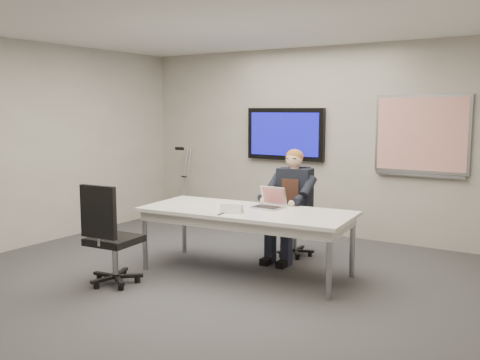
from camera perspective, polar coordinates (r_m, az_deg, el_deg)
The scene contains 14 objects.
floor at distance 5.84m, azimuth -4.66°, elevation -11.25°, with size 6.00×6.00×0.02m, color #353538.
ceiling at distance 5.61m, azimuth -4.98°, elevation 16.97°, with size 6.00×6.00×0.02m, color silver.
wall_back at distance 8.14m, azimuth 8.13°, elevation 4.10°, with size 6.00×0.02×2.80m, color #9C978D.
wall_left at distance 7.74m, azimuth -22.80°, elevation 3.41°, with size 0.02×6.00×2.80m, color #9C978D.
conference_table at distance 6.12m, azimuth 0.68°, elevation -3.96°, with size 2.49×1.22×0.74m.
tv_display at distance 8.30m, azimuth 4.84°, elevation 4.91°, with size 1.30×0.09×0.80m.
whiteboard at distance 7.59m, azimuth 18.80°, elevation 4.52°, with size 1.25×0.08×1.10m.
office_chair_far at distance 7.00m, azimuth 5.94°, elevation -5.61°, with size 0.56×0.56×0.93m.
office_chair_near at distance 5.93m, azimuth -13.52°, elevation -7.66°, with size 0.57×0.57×1.11m.
seated_person at distance 6.72m, azimuth 5.14°, elevation -3.81°, with size 0.45×0.77×1.38m.
crutch at distance 9.26m, azimuth -5.89°, elevation -0.19°, with size 0.17×0.35×1.28m, color #A0A2A7, non-canonical shape.
laptop at distance 6.23m, azimuth 3.21°, elevation -2.40°, with size 0.35×0.34×0.24m.
name_tent at distance 5.90m, azimuth -0.88°, elevation -3.08°, with size 0.24×0.07×0.10m, color white, non-canonical shape.
pen at distance 5.83m, azimuth -2.00°, elevation -3.61°, with size 0.01×0.01×0.16m, color black.
Camera 1 is at (3.35, -4.40, 1.88)m, focal length 40.00 mm.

